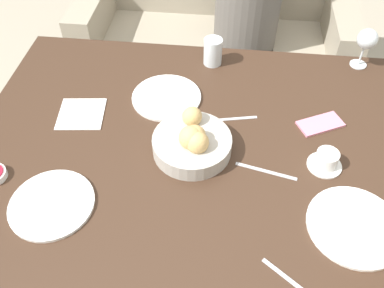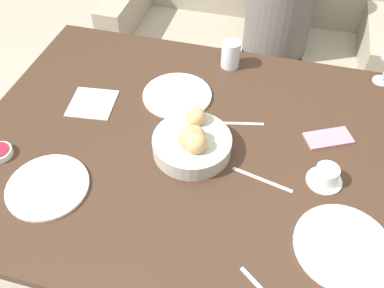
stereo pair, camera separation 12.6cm
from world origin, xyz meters
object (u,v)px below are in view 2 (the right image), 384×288
object	(u,v)px
plate_far_center	(177,95)
couch	(245,44)
bread_basket	(193,142)
cell_phone	(328,138)
water_tumbler	(231,54)
spoon_coffee	(243,124)
napkin	(92,103)
coffee_cup	(326,176)
fork_silver	(262,180)
plate_near_left	(48,187)
plate_near_right	(343,247)
seated_person	(275,36)

from	to	relation	value
plate_far_center	couch	bearing A→B (deg)	83.46
bread_basket	cell_phone	xyz separation A→B (m)	(0.41, 0.16, -0.04)
water_tumbler	spoon_coffee	xyz separation A→B (m)	(0.11, -0.31, -0.05)
water_tumbler	napkin	size ratio (longest dim) A/B	0.62
spoon_coffee	napkin	world-z (taller)	napkin
coffee_cup	fork_silver	world-z (taller)	coffee_cup
plate_near_left	plate_far_center	size ratio (longest dim) A/B	0.97
couch	plate_near_right	world-z (taller)	couch
plate_far_center	fork_silver	world-z (taller)	plate_far_center
fork_silver	plate_near_right	bearing A→B (deg)	-35.13
fork_silver	cell_phone	size ratio (longest dim) A/B	1.12
bread_basket	plate_near_right	size ratio (longest dim) A/B	0.96
water_tumbler	fork_silver	bearing A→B (deg)	-68.80
seated_person	plate_near_right	distance (m)	1.36
coffee_cup	spoon_coffee	world-z (taller)	coffee_cup
napkin	cell_phone	bearing A→B (deg)	2.81
seated_person	fork_silver	distance (m)	1.16
couch	napkin	xyz separation A→B (m)	(-0.39, -1.11, 0.40)
water_tumbler	napkin	bearing A→B (deg)	-141.09
coffee_cup	plate_near_left	bearing A→B (deg)	-163.40
plate_far_center	cell_phone	world-z (taller)	plate_far_center
couch	bread_basket	distance (m)	1.31
fork_silver	spoon_coffee	distance (m)	0.24
plate_near_left	coffee_cup	size ratio (longest dim) A/B	2.28
plate_near_right	couch	bearing A→B (deg)	108.00
seated_person	cell_phone	distance (m)	0.97
plate_near_left	water_tumbler	size ratio (longest dim) A/B	2.28
spoon_coffee	napkin	xyz separation A→B (m)	(-0.53, -0.04, 0.00)
plate_far_center	fork_silver	bearing A→B (deg)	-40.35
bread_basket	cell_phone	bearing A→B (deg)	21.46
bread_basket	couch	bearing A→B (deg)	90.31
seated_person	coffee_cup	bearing A→B (deg)	-77.29
water_tumbler	cell_phone	world-z (taller)	water_tumbler
plate_near_right	napkin	distance (m)	0.93
fork_silver	spoon_coffee	xyz separation A→B (m)	(-0.10, 0.22, 0.00)
water_tumbler	coffee_cup	world-z (taller)	water_tumbler
bread_basket	water_tumbler	size ratio (longest dim) A/B	2.35
plate_far_center	coffee_cup	world-z (taller)	coffee_cup
couch	plate_far_center	size ratio (longest dim) A/B	5.98
seated_person	water_tumbler	size ratio (longest dim) A/B	10.79
fork_silver	napkin	size ratio (longest dim) A/B	1.09
coffee_cup	spoon_coffee	size ratio (longest dim) A/B	0.75
couch	napkin	size ratio (longest dim) A/B	8.66
couch	plate_near_right	size ratio (longest dim) A/B	5.72
couch	cell_phone	xyz separation A→B (m)	(0.42, -1.07, 0.40)
plate_near_left	spoon_coffee	xyz separation A→B (m)	(0.50, 0.41, -0.00)
couch	fork_silver	size ratio (longest dim) A/B	7.91
seated_person	bread_basket	xyz separation A→B (m)	(-0.16, -1.08, 0.26)
spoon_coffee	napkin	bearing A→B (deg)	-176.05
plate_far_center	water_tumbler	xyz separation A→B (m)	(0.15, 0.23, 0.05)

